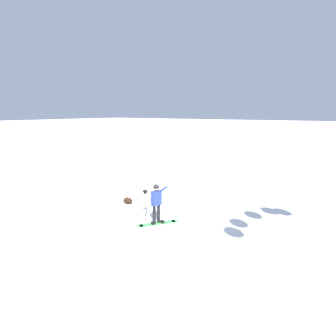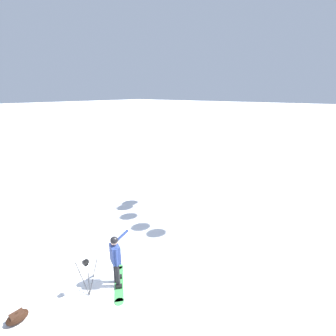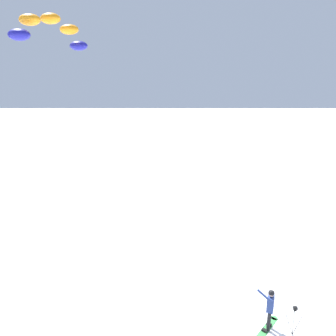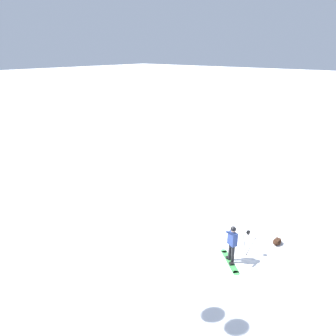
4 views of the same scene
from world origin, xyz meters
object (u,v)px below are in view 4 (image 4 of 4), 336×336
at_px(gear_bag_large, 277,241).
at_px(camera_tripod, 248,238).
at_px(snowboarder, 232,240).
at_px(snowboard, 230,261).

relative_size(gear_bag_large, camera_tripod, 0.46).
distance_m(snowboarder, gear_bag_large, 3.00).
bearing_deg(camera_tripod, snowboarder, 68.88).
bearing_deg(snowboard, snowboarder, -93.53).
height_order(snowboarder, snowboard, snowboarder).
distance_m(snowboarder, snowboard, 1.08).
xyz_separation_m(snowboarder, gear_bag_large, (-1.09, -2.63, -0.96)).
relative_size(snowboard, gear_bag_large, 2.53).
xyz_separation_m(gear_bag_large, camera_tripod, (0.76, 1.78, 0.77)).
height_order(gear_bag_large, camera_tripod, camera_tripod).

